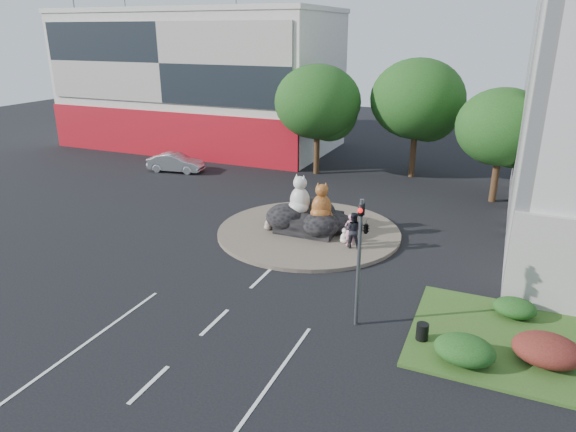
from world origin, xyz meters
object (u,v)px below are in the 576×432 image
at_px(pedestrian_pink, 350,230).
at_px(pedestrian_dark, 353,230).
at_px(kitten_white, 345,235).
at_px(parked_car, 176,163).
at_px(kitten_calico, 268,222).
at_px(cat_white, 300,194).
at_px(cat_tabby, 322,201).
at_px(litter_bin, 422,332).

distance_m(pedestrian_pink, pedestrian_dark, 0.33).
bearing_deg(kitten_white, pedestrian_pink, -76.26).
relative_size(pedestrian_dark, parked_car, 0.43).
bearing_deg(pedestrian_pink, kitten_white, -71.99).
bearing_deg(pedestrian_pink, kitten_calico, -45.82).
bearing_deg(pedestrian_dark, parked_car, -32.96).
bearing_deg(cat_white, parked_car, 159.53).
bearing_deg(pedestrian_dark, kitten_calico, -10.76).
relative_size(cat_tabby, kitten_white, 2.41).
bearing_deg(cat_white, pedestrian_pink, -10.52).
height_order(cat_tabby, parked_car, cat_tabby).
distance_m(pedestrian_dark, litter_bin, 8.28).
relative_size(kitten_white, pedestrian_dark, 0.45).
xyz_separation_m(cat_white, cat_tabby, (1.39, -0.40, -0.09)).
distance_m(kitten_calico, parked_car, 15.23).
relative_size(cat_tabby, parked_car, 0.46).
bearing_deg(kitten_calico, cat_tabby, 21.10).
xyz_separation_m(kitten_white, pedestrian_pink, (0.33, -0.20, 0.41)).
xyz_separation_m(cat_tabby, litter_bin, (6.67, -7.87, -1.68)).
bearing_deg(kitten_white, parked_car, 105.59).
relative_size(cat_white, pedestrian_pink, 1.31).
bearing_deg(parked_car, cat_white, -129.67).
relative_size(pedestrian_dark, litter_bin, 3.02).
relative_size(cat_white, kitten_calico, 2.61).
xyz_separation_m(cat_tabby, pedestrian_dark, (2.06, -1.03, -0.97)).
height_order(kitten_calico, litter_bin, kitten_calico).
height_order(cat_tabby, litter_bin, cat_tabby).
relative_size(kitten_calico, pedestrian_dark, 0.45).
xyz_separation_m(cat_white, kitten_calico, (-1.52, -0.85, -1.57)).
relative_size(cat_white, cat_tabby, 1.09).
bearing_deg(pedestrian_pink, pedestrian_dark, 90.70).
distance_m(pedestrian_pink, litter_bin, 8.58).
xyz_separation_m(pedestrian_dark, parked_car, (-17.29, 9.53, -0.41)).
height_order(kitten_calico, parked_car, parked_car).
height_order(pedestrian_pink, pedestrian_dark, pedestrian_dark).
bearing_deg(kitten_white, litter_bin, -100.48).
distance_m(pedestrian_dark, parked_car, 19.75).
distance_m(cat_tabby, parked_car, 17.50).
bearing_deg(pedestrian_dark, cat_tabby, -30.78).
xyz_separation_m(pedestrian_dark, litter_bin, (4.61, -6.83, -0.70)).
distance_m(pedestrian_pink, parked_car, 19.45).
distance_m(cat_tabby, kitten_white, 2.21).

